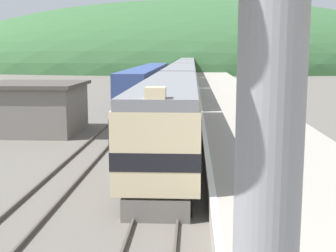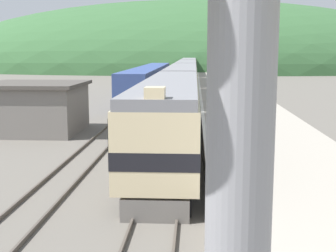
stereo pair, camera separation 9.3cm
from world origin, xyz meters
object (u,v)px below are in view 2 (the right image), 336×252
(carriage_fourth, at_px, (189,68))
(siding_train, at_px, (150,81))
(carriage_third, at_px, (187,73))
(signal_mast_main, at_px, (239,200))
(express_train_lead_car, at_px, (171,115))
(carriage_fifth, at_px, (190,64))
(carriage_second, at_px, (182,84))

(carriage_fourth, distance_m, siding_train, 36.08)
(carriage_third, distance_m, signal_mast_main, 69.30)
(express_train_lead_car, xyz_separation_m, signal_mast_main, (1.40, -23.08, 2.88))
(express_train_lead_car, relative_size, siding_train, 0.55)
(express_train_lead_car, bearing_deg, carriage_fourth, 90.00)
(carriage_fifth, bearing_deg, express_train_lead_car, -90.00)
(carriage_second, distance_m, carriage_fifth, 70.38)
(carriage_fourth, distance_m, carriage_fifth, 23.46)
(carriage_second, xyz_separation_m, carriage_fourth, (0.00, 46.92, 0.00))
(express_train_lead_car, height_order, siding_train, express_train_lead_car)
(carriage_second, xyz_separation_m, signal_mast_main, (1.40, -45.76, 2.90))
(carriage_third, xyz_separation_m, siding_train, (-4.39, -12.35, -0.34))
(express_train_lead_car, xyz_separation_m, carriage_fifth, (0.00, 93.06, -0.01))
(carriage_third, bearing_deg, signal_mast_main, -88.84)
(carriage_fifth, relative_size, siding_train, 0.61)
(carriage_third, height_order, siding_train, carriage_third)
(express_train_lead_car, bearing_deg, signal_mast_main, -86.52)
(carriage_second, relative_size, signal_mast_main, 2.91)
(carriage_fourth, xyz_separation_m, carriage_fifth, (0.00, 23.46, 0.00))
(siding_train, bearing_deg, carriage_third, 70.44)
(carriage_fourth, bearing_deg, carriage_fifth, 90.00)
(carriage_fifth, bearing_deg, carriage_third, -90.00)
(carriage_third, relative_size, signal_mast_main, 2.91)
(carriage_third, distance_m, siding_train, 13.11)
(carriage_third, height_order, carriage_fourth, same)
(carriage_fifth, height_order, siding_train, carriage_fifth)
(express_train_lead_car, xyz_separation_m, siding_train, (-4.39, 33.79, -0.35))
(express_train_lead_car, xyz_separation_m, carriage_third, (0.00, 46.14, -0.01))
(signal_mast_main, bearing_deg, siding_train, 95.82)
(carriage_third, bearing_deg, carriage_second, -90.00)
(carriage_fifth, distance_m, siding_train, 59.43)
(carriage_third, relative_size, carriage_fourth, 1.00)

